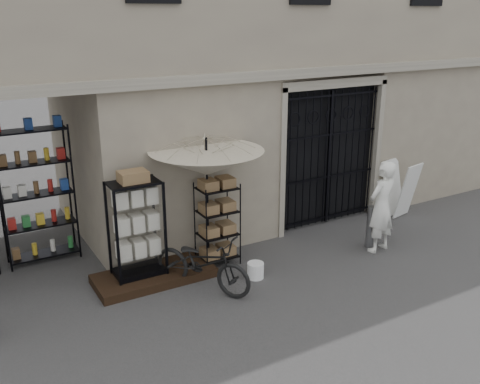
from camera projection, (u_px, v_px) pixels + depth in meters
ground at (323, 283)px, 8.97m from camera, size 80.00×80.00×0.00m
main_building at (210, 3)px, 10.82m from camera, size 14.00×4.00×9.00m
iron_gate at (324, 154)px, 11.19m from camera, size 2.50×0.21×3.00m
step_platform at (154, 276)px, 9.08m from camera, size 2.00×0.90×0.15m
display_cabinet at (137, 234)px, 8.77m from camera, size 0.89×0.65×1.75m
wire_rack at (217, 225)px, 9.48m from camera, size 0.79×0.68×1.52m
market_umbrella at (206, 156)px, 9.03m from camera, size 1.86×1.89×2.80m
white_bucket at (255, 270)px, 9.13m from camera, size 0.33×0.33×0.27m
bicycle at (203, 289)px, 8.80m from camera, size 1.01×1.12×1.78m
steel_bollard at (370, 227)px, 10.25m from camera, size 0.20×0.20×0.84m
shopkeeper at (377, 250)px, 10.24m from camera, size 0.96×1.85×0.42m
easel_sign at (400, 189)px, 11.77m from camera, size 0.71×0.78×1.22m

